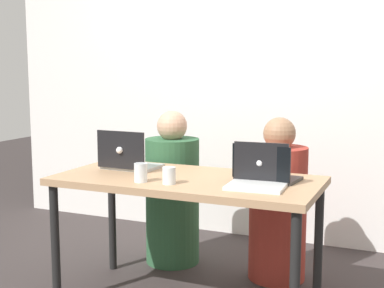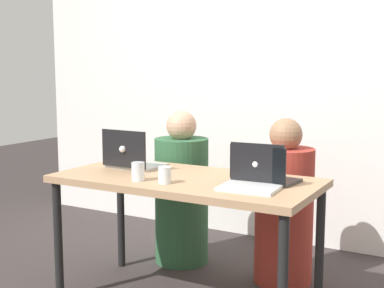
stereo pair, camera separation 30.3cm
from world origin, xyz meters
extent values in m
cube|color=white|center=(0.00, 1.42, 1.21)|extent=(4.50, 0.10, 2.43)
cube|color=tan|center=(0.00, 0.00, 0.73)|extent=(1.48, 0.71, 0.04)
cylinder|color=black|center=(-0.69, -0.30, 0.35)|extent=(0.05, 0.05, 0.71)
cylinder|color=black|center=(0.69, -0.30, 0.35)|extent=(0.05, 0.05, 0.71)
cylinder|color=black|center=(-0.69, 0.30, 0.35)|extent=(0.05, 0.05, 0.71)
cylinder|color=black|center=(0.69, 0.30, 0.35)|extent=(0.05, 0.05, 0.71)
cylinder|color=#2E5C3A|center=(-0.37, 0.59, 0.44)|extent=(0.42, 0.42, 0.88)
sphere|color=tan|center=(-0.37, 0.59, 0.97)|extent=(0.21, 0.21, 0.21)
cylinder|color=#A03328|center=(0.37, 0.59, 0.43)|extent=(0.38, 0.38, 0.86)
sphere|color=#997051|center=(0.37, 0.59, 0.95)|extent=(0.20, 0.20, 0.20)
cube|color=#B2B9B6|center=(-0.42, 0.13, 0.76)|extent=(0.33, 0.25, 0.02)
cube|color=black|center=(-0.43, 0.00, 0.88)|extent=(0.32, 0.02, 0.22)
sphere|color=white|center=(-0.43, -0.01, 0.88)|extent=(0.04, 0.04, 0.04)
cube|color=silver|center=(0.43, -0.11, 0.76)|extent=(0.30, 0.24, 0.02)
cube|color=black|center=(0.43, 0.00, 0.87)|extent=(0.29, 0.03, 0.20)
sphere|color=white|center=(0.43, 0.02, 0.87)|extent=(0.04, 0.04, 0.04)
cube|color=#393838|center=(0.44, 0.12, 0.76)|extent=(0.36, 0.24, 0.02)
cube|color=black|center=(0.42, 0.02, 0.86)|extent=(0.33, 0.05, 0.19)
sphere|color=white|center=(0.42, 0.00, 0.86)|extent=(0.03, 0.03, 0.03)
cylinder|color=white|center=(-0.18, -0.21, 0.80)|extent=(0.07, 0.07, 0.10)
cylinder|color=silver|center=(-0.18, -0.21, 0.78)|extent=(0.06, 0.06, 0.06)
cylinder|color=white|center=(-0.02, -0.20, 0.79)|extent=(0.07, 0.07, 0.09)
cylinder|color=silver|center=(-0.02, -0.20, 0.77)|extent=(0.06, 0.06, 0.05)
camera|label=1|loc=(1.20, -2.69, 1.36)|focal=50.00mm
camera|label=2|loc=(1.47, -2.55, 1.36)|focal=50.00mm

